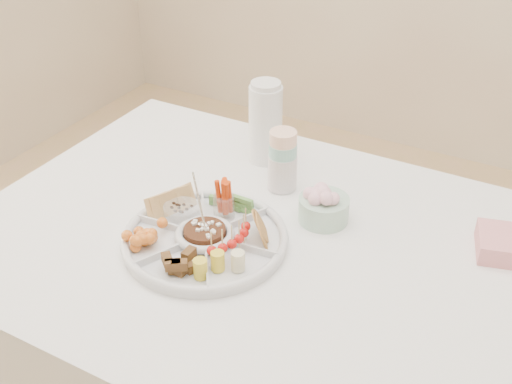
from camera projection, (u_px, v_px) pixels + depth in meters
The scene contains 13 objects.
dining_table at pixel (280, 359), 1.70m from camera, with size 1.52×1.02×0.76m, color white.
party_tray at pixel (205, 237), 1.49m from camera, with size 0.38×0.38×0.04m, color silver.
bean_dip at pixel (205, 234), 1.48m from camera, with size 0.10×0.10×0.04m, color #572813.
tortillas at pixel (261, 226), 1.48m from camera, with size 0.10×0.10×0.06m, color #C67730, non-canonical shape.
carrot_cucumber at pixel (229, 194), 1.56m from camera, with size 0.10×0.10×0.09m, color red, non-canonical shape.
pita_raisins at pixel (176, 204), 1.56m from camera, with size 0.12×0.12×0.07m, color tan, non-canonical shape.
cherries at pixel (148, 235), 1.47m from camera, with size 0.12×0.12×0.05m, color #C8571E, non-canonical shape.
granola_chunks at pixel (176, 265), 1.38m from camera, with size 0.09×0.09×0.04m, color #563D16, non-canonical shape.
banana_tomato at pixel (236, 252), 1.38m from camera, with size 0.10×0.10×0.08m, color #F7CE6B, non-canonical shape.
cup_stack at pixel (283, 153), 1.65m from camera, with size 0.08×0.08×0.21m, color beige.
thermos at pixel (265, 121), 1.77m from camera, with size 0.09×0.09×0.24m, color white.
flower_bowl at pixel (324, 204), 1.56m from camera, with size 0.12×0.12×0.09m, color silver.
napkin_stack at pixel (510, 245), 1.46m from camera, with size 0.14×0.12×0.05m, color pink.
Camera 1 is at (0.52, -1.07, 1.67)m, focal length 45.00 mm.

